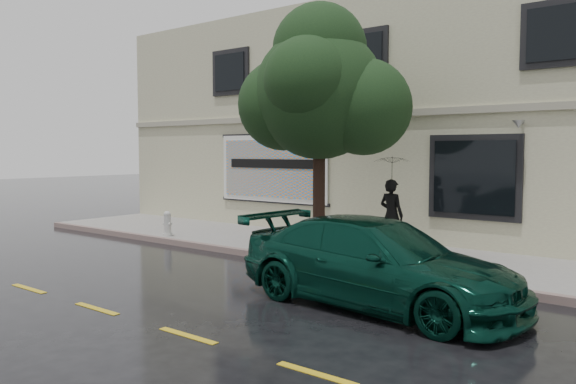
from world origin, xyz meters
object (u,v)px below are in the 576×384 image
Objects in this scene: pedestrian at (391,215)px; street_tree at (319,95)px; fire_hydrant at (167,224)px; car at (377,263)px.

pedestrian is 3.41m from street_tree.
fire_hydrant is (-6.20, -1.79, -0.53)m from pedestrian.
fire_hydrant is (-8.07, 2.30, -0.23)m from car.
street_tree is 7.30× the size of fire_hydrant.
pedestrian is 0.33× the size of street_tree.
pedestrian reaches higher than car.
street_tree reaches higher than car.
car is at bearing -21.68° from fire_hydrant.
street_tree reaches higher than fire_hydrant.
fire_hydrant is at bearing -175.44° from street_tree.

